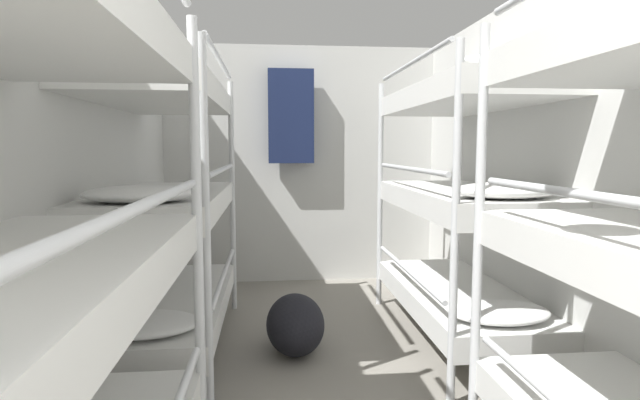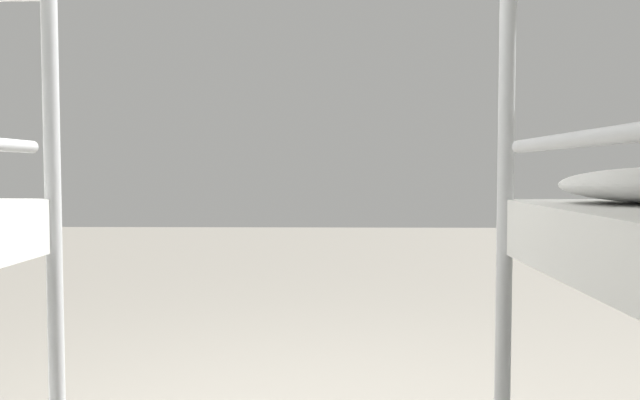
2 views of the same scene
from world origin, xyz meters
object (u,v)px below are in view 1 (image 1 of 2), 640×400
bunk_stack_left_far (165,202)px  hanging_coat (291,117)px  duffel_bag (295,324)px  bunk_stack_right_far (462,199)px

bunk_stack_left_far → hanging_coat: (0.88, 1.65, 0.65)m
duffel_bag → bunk_stack_left_far: bearing=177.6°
bunk_stack_left_far → duffel_bag: bearing=-2.4°
bunk_stack_right_far → duffel_bag: 1.40m
bunk_stack_right_far → hanging_coat: size_ratio=2.14×
bunk_stack_left_far → hanging_coat: 1.98m
bunk_stack_left_far → hanging_coat: hanging_coat is taller
hanging_coat → duffel_bag: bearing=-91.8°
bunk_stack_left_far → duffel_bag: 1.16m
bunk_stack_right_far → hanging_coat: 2.08m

